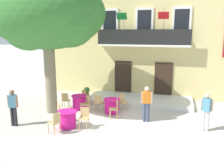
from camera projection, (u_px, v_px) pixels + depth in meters
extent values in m
plane|color=beige|center=(114.00, 123.00, 11.08)|extent=(120.00, 120.00, 0.00)
cube|color=#DBC67F|center=(148.00, 38.00, 16.73)|extent=(13.00, 4.00, 7.50)
cube|color=#332319|center=(123.00, 79.00, 15.71)|extent=(1.10, 0.08, 2.30)
cube|color=#332319|center=(163.00, 81.00, 15.02)|extent=(1.10, 0.08, 2.30)
cube|color=silver|center=(110.00, 24.00, 15.20)|extent=(1.10, 0.08, 1.90)
cube|color=black|center=(110.00, 24.00, 15.17)|extent=(0.84, 0.04, 1.60)
cube|color=silver|center=(144.00, 24.00, 14.62)|extent=(1.10, 0.08, 1.90)
cube|color=black|center=(144.00, 24.00, 14.59)|extent=(0.84, 0.04, 1.60)
cube|color=silver|center=(182.00, 23.00, 14.03)|extent=(1.10, 0.08, 1.90)
cube|color=black|center=(182.00, 23.00, 14.01)|extent=(0.84, 0.04, 1.60)
cube|color=silver|center=(143.00, 45.00, 14.63)|extent=(5.60, 0.65, 0.12)
cube|color=black|center=(142.00, 37.00, 14.24)|extent=(5.60, 0.06, 0.90)
cylinder|color=#B2B2B7|center=(123.00, 22.00, 14.48)|extent=(0.04, 0.95, 1.33)
cube|color=#146B2D|center=(122.00, 16.00, 14.00)|extent=(0.60, 0.29, 0.38)
cylinder|color=#B2B2B7|center=(164.00, 21.00, 13.85)|extent=(0.04, 0.95, 1.33)
cube|color=red|center=(163.00, 15.00, 13.36)|extent=(0.60, 0.29, 0.38)
cylinder|color=slate|center=(107.00, 42.00, 15.22)|extent=(0.36, 0.36, 0.29)
ellipsoid|color=#4C8E38|center=(107.00, 36.00, 15.15)|extent=(0.46, 0.46, 0.38)
cylinder|color=#995638|center=(125.00, 42.00, 14.91)|extent=(0.25, 0.25, 0.28)
ellipsoid|color=#38843D|center=(125.00, 36.00, 14.84)|extent=(0.33, 0.33, 0.45)
cylinder|color=slate|center=(143.00, 42.00, 14.61)|extent=(0.35, 0.35, 0.29)
ellipsoid|color=#2D7533|center=(143.00, 36.00, 14.53)|extent=(0.46, 0.46, 0.45)
cylinder|color=#995638|center=(162.00, 43.00, 14.31)|extent=(0.27, 0.27, 0.24)
ellipsoid|color=#2D7533|center=(162.00, 38.00, 14.25)|extent=(0.35, 0.35, 0.33)
cylinder|color=slate|center=(182.00, 42.00, 13.99)|extent=(0.33, 0.33, 0.33)
ellipsoid|color=#4C8E38|center=(183.00, 35.00, 13.91)|extent=(0.42, 0.42, 0.50)
cube|color=silver|center=(139.00, 100.00, 14.46)|extent=(6.18, 2.46, 0.25)
cylinder|color=#7F755B|center=(51.00, 80.00, 12.28)|extent=(0.57, 0.57, 3.43)
ellipsoid|color=#33702D|center=(47.00, 14.00, 11.59)|extent=(5.77, 5.19, 3.46)
sphere|color=#33702D|center=(28.00, 24.00, 12.78)|extent=(2.88, 2.88, 2.88)
sphere|color=#33702D|center=(69.00, 19.00, 10.72)|extent=(2.60, 2.60, 2.60)
cylinder|color=#DB1984|center=(67.00, 120.00, 10.49)|extent=(0.74, 0.74, 0.68)
cylinder|color=#DB1984|center=(67.00, 112.00, 10.42)|extent=(0.86, 0.86, 0.04)
cylinder|color=#2D2823|center=(68.00, 127.00, 10.57)|extent=(0.44, 0.44, 0.03)
cylinder|color=tan|center=(87.00, 125.00, 10.22)|extent=(0.04, 0.04, 0.45)
cylinder|color=tan|center=(79.00, 125.00, 10.27)|extent=(0.04, 0.04, 0.45)
cylinder|color=tan|center=(89.00, 123.00, 10.54)|extent=(0.04, 0.04, 0.45)
cylinder|color=tan|center=(81.00, 122.00, 10.60)|extent=(0.04, 0.04, 0.45)
cube|color=tan|center=(84.00, 118.00, 10.35)|extent=(0.44, 0.44, 0.04)
cube|color=tan|center=(85.00, 112.00, 10.48)|extent=(0.38, 0.08, 0.42)
cylinder|color=tan|center=(66.00, 116.00, 11.40)|extent=(0.04, 0.04, 0.45)
cylinder|color=tan|center=(68.00, 118.00, 11.11)|extent=(0.04, 0.04, 0.45)
cylinder|color=tan|center=(59.00, 117.00, 11.26)|extent=(0.04, 0.04, 0.45)
cylinder|color=tan|center=(60.00, 119.00, 10.96)|extent=(0.04, 0.04, 0.45)
cube|color=tan|center=(63.00, 112.00, 11.13)|extent=(0.57, 0.57, 0.04)
cube|color=tan|center=(59.00, 108.00, 11.00)|extent=(0.29, 0.31, 0.42)
cylinder|color=tan|center=(48.00, 128.00, 9.90)|extent=(0.04, 0.04, 0.45)
cylinder|color=tan|center=(55.00, 126.00, 10.17)|extent=(0.04, 0.04, 0.45)
cylinder|color=tan|center=(54.00, 130.00, 9.70)|extent=(0.04, 0.04, 0.45)
cylinder|color=tan|center=(60.00, 128.00, 9.97)|extent=(0.04, 0.04, 0.45)
cube|color=tan|center=(54.00, 123.00, 9.88)|extent=(0.51, 0.51, 0.04)
cube|color=tan|center=(57.00, 118.00, 9.73)|extent=(0.17, 0.37, 0.42)
cylinder|color=#DB1984|center=(79.00, 102.00, 13.09)|extent=(0.74, 0.74, 0.68)
cylinder|color=#DB1984|center=(79.00, 96.00, 13.01)|extent=(0.86, 0.86, 0.04)
cylinder|color=#2D2823|center=(80.00, 108.00, 13.16)|extent=(0.44, 0.44, 0.03)
cylinder|color=tan|center=(91.00, 101.00, 13.85)|extent=(0.04, 0.04, 0.45)
cylinder|color=tan|center=(88.00, 103.00, 13.55)|extent=(0.04, 0.04, 0.45)
cylinder|color=tan|center=(86.00, 100.00, 14.00)|extent=(0.04, 0.04, 0.45)
cylinder|color=tan|center=(83.00, 102.00, 13.70)|extent=(0.04, 0.04, 0.45)
cube|color=tan|center=(87.00, 97.00, 13.72)|extent=(0.47, 0.47, 0.04)
cube|color=tan|center=(84.00, 93.00, 13.75)|extent=(0.11, 0.38, 0.42)
cylinder|color=tan|center=(64.00, 103.00, 13.40)|extent=(0.04, 0.04, 0.45)
cylinder|color=tan|center=(70.00, 104.00, 13.35)|extent=(0.04, 0.04, 0.45)
cylinder|color=tan|center=(62.00, 105.00, 13.07)|extent=(0.04, 0.04, 0.45)
cylinder|color=tan|center=(68.00, 105.00, 13.02)|extent=(0.04, 0.04, 0.45)
cube|color=tan|center=(66.00, 100.00, 13.16)|extent=(0.46, 0.46, 0.04)
cube|color=tan|center=(65.00, 97.00, 12.93)|extent=(0.38, 0.10, 0.42)
cylinder|color=tan|center=(83.00, 110.00, 12.26)|extent=(0.04, 0.04, 0.45)
cylinder|color=tan|center=(81.00, 108.00, 12.54)|extent=(0.04, 0.04, 0.45)
cylinder|color=tan|center=(89.00, 109.00, 12.42)|extent=(0.04, 0.04, 0.45)
cylinder|color=tan|center=(87.00, 107.00, 12.71)|extent=(0.04, 0.04, 0.45)
cube|color=tan|center=(85.00, 104.00, 12.43)|extent=(0.57, 0.57, 0.04)
cube|color=tan|center=(88.00, 99.00, 12.47)|extent=(0.30, 0.29, 0.42)
cylinder|color=#DB1984|center=(112.00, 106.00, 12.38)|extent=(0.74, 0.74, 0.68)
cylinder|color=#DB1984|center=(112.00, 99.00, 12.30)|extent=(0.86, 0.86, 0.04)
cylinder|color=#2D2823|center=(112.00, 113.00, 12.46)|extent=(0.44, 0.44, 0.03)
cylinder|color=tan|center=(110.00, 115.00, 11.50)|extent=(0.04, 0.04, 0.45)
cylinder|color=tan|center=(110.00, 113.00, 11.83)|extent=(0.04, 0.04, 0.45)
cylinder|color=tan|center=(117.00, 115.00, 11.54)|extent=(0.04, 0.04, 0.45)
cylinder|color=tan|center=(116.00, 112.00, 11.87)|extent=(0.04, 0.04, 0.45)
cube|color=tan|center=(113.00, 109.00, 11.63)|extent=(0.52, 0.52, 0.04)
cube|color=tan|center=(117.00, 104.00, 11.60)|extent=(0.18, 0.37, 0.42)
cylinder|color=tan|center=(128.00, 107.00, 12.76)|extent=(0.04, 0.04, 0.45)
cylinder|color=tan|center=(123.00, 108.00, 12.58)|extent=(0.04, 0.04, 0.45)
cylinder|color=tan|center=(124.00, 105.00, 13.04)|extent=(0.04, 0.04, 0.45)
cylinder|color=tan|center=(119.00, 106.00, 12.86)|extent=(0.04, 0.04, 0.45)
cube|color=tan|center=(124.00, 102.00, 12.76)|extent=(0.56, 0.56, 0.04)
cube|color=tan|center=(122.00, 97.00, 12.86)|extent=(0.28, 0.31, 0.42)
cylinder|color=tan|center=(98.00, 106.00, 12.98)|extent=(0.04, 0.04, 0.45)
cylinder|color=tan|center=(104.00, 106.00, 12.83)|extent=(0.04, 0.04, 0.45)
cylinder|color=tan|center=(95.00, 107.00, 12.69)|extent=(0.04, 0.04, 0.45)
cylinder|color=tan|center=(101.00, 108.00, 12.53)|extent=(0.04, 0.04, 0.45)
cube|color=tan|center=(99.00, 102.00, 12.71)|extent=(0.48, 0.48, 0.04)
cube|color=tan|center=(98.00, 99.00, 12.50)|extent=(0.38, 0.12, 0.42)
cylinder|color=#995638|center=(87.00, 95.00, 15.46)|extent=(0.30, 0.30, 0.33)
ellipsoid|color=#2D7533|center=(87.00, 90.00, 15.39)|extent=(0.39, 0.39, 0.35)
cylinder|color=#384260|center=(144.00, 112.00, 11.22)|extent=(0.14, 0.14, 0.90)
cylinder|color=#384260|center=(148.00, 113.00, 11.17)|extent=(0.14, 0.14, 0.90)
cube|color=orange|center=(147.00, 97.00, 11.04)|extent=(0.39, 0.31, 0.56)
sphere|color=beige|center=(147.00, 89.00, 10.96)|extent=(0.22, 0.22, 0.22)
cylinder|color=beige|center=(142.00, 97.00, 11.10)|extent=(0.09, 0.09, 0.52)
cylinder|color=beige|center=(151.00, 98.00, 10.99)|extent=(0.09, 0.09, 0.52)
cylinder|color=silver|center=(203.00, 121.00, 10.15)|extent=(0.14, 0.14, 0.88)
cylinder|color=silver|center=(207.00, 121.00, 10.11)|extent=(0.14, 0.14, 0.88)
cube|color=teal|center=(207.00, 105.00, 9.98)|extent=(0.40, 0.36, 0.56)
sphere|color=beige|center=(207.00, 95.00, 9.89)|extent=(0.22, 0.22, 0.22)
cylinder|color=beige|center=(201.00, 104.00, 10.04)|extent=(0.09, 0.09, 0.52)
cylinder|color=beige|center=(212.00, 105.00, 9.92)|extent=(0.09, 0.09, 0.52)
cylinder|color=#232328|center=(12.00, 116.00, 10.71)|extent=(0.14, 0.14, 0.87)
cylinder|color=#232328|center=(16.00, 117.00, 10.67)|extent=(0.14, 0.14, 0.87)
cube|color=teal|center=(13.00, 101.00, 10.54)|extent=(0.40, 0.35, 0.56)
sphere|color=brown|center=(12.00, 92.00, 10.45)|extent=(0.22, 0.22, 0.22)
cylinder|color=brown|center=(8.00, 101.00, 10.60)|extent=(0.09, 0.09, 0.52)
cylinder|color=brown|center=(17.00, 101.00, 10.48)|extent=(0.09, 0.09, 0.52)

